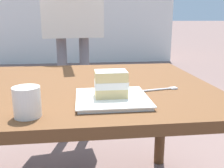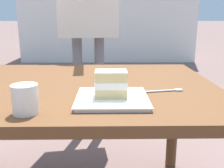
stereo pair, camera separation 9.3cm
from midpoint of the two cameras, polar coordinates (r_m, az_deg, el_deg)
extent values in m
cylinder|color=brown|center=(1.80, 14.78, -7.89)|extent=(0.07, 0.07, 0.66)
cube|color=brown|center=(1.21, -7.49, -0.80)|extent=(1.36, 0.99, 0.04)
cube|color=white|center=(0.95, 2.82, -3.42)|extent=(0.25, 0.25, 0.01)
cube|color=white|center=(0.95, 2.82, -2.96)|extent=(0.26, 0.26, 0.00)
cube|color=#E0C17A|center=(0.94, 2.62, -1.77)|extent=(0.12, 0.08, 0.03)
cube|color=white|center=(0.94, 2.64, -0.02)|extent=(0.12, 0.08, 0.03)
sphere|color=#B21923|center=(0.97, 3.86, 0.69)|extent=(0.02, 0.02, 0.02)
sphere|color=#B21923|center=(0.90, 1.00, -0.49)|extent=(0.01, 0.01, 0.01)
cube|color=#E0C17A|center=(0.93, 2.67, 1.76)|extent=(0.12, 0.08, 0.03)
cube|color=white|center=(0.93, 2.68, 2.85)|extent=(0.11, 0.08, 0.00)
cylinder|color=silver|center=(1.09, 12.83, -1.56)|extent=(0.14, 0.04, 0.01)
cube|color=silver|center=(1.12, 16.77, -1.28)|extent=(0.03, 0.03, 0.01)
cylinder|color=silver|center=(0.85, -15.63, -3.28)|extent=(0.08, 0.08, 0.09)
cylinder|color=black|center=(0.83, -15.82, -0.58)|extent=(0.07, 0.07, 0.00)
cylinder|color=slate|center=(2.14, -6.17, -1.19)|extent=(0.08, 0.08, 0.85)
cylinder|color=slate|center=(2.16, -1.48, -0.99)|extent=(0.08, 0.08, 0.85)
cube|color=silver|center=(7.10, -0.49, 17.30)|extent=(3.98, 2.46, 2.71)
camera|label=1|loc=(0.05, -87.14, 0.74)|focal=41.49mm
camera|label=2|loc=(0.05, 92.86, -0.74)|focal=41.49mm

